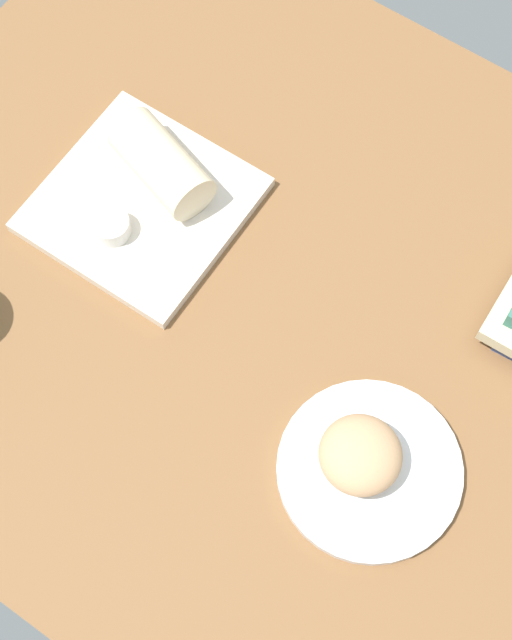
# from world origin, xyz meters

# --- Properties ---
(dining_table) EXTENTS (1.10, 0.90, 0.04)m
(dining_table) POSITION_xyz_m (0.00, 0.00, 0.02)
(dining_table) COLOR brown
(dining_table) RESTS_ON ground
(round_plate) EXTENTS (0.21, 0.21, 0.01)m
(round_plate) POSITION_xyz_m (-0.20, 0.11, 0.05)
(round_plate) COLOR white
(round_plate) RESTS_ON dining_table
(scone_pastry) EXTENTS (0.11, 0.11, 0.05)m
(scone_pastry) POSITION_xyz_m (-0.19, 0.11, 0.08)
(scone_pastry) COLOR tan
(scone_pastry) RESTS_ON round_plate
(square_plate) EXTENTS (0.24, 0.24, 0.02)m
(square_plate) POSITION_xyz_m (0.20, -0.01, 0.05)
(square_plate) COLOR silver
(square_plate) RESTS_ON dining_table
(sauce_cup) EXTENTS (0.05, 0.05, 0.02)m
(sauce_cup) POSITION_xyz_m (0.21, 0.04, 0.07)
(sauce_cup) COLOR silver
(sauce_cup) RESTS_ON square_plate
(breakfast_wrap) EXTENTS (0.15, 0.10, 0.07)m
(breakfast_wrap) POSITION_xyz_m (0.20, -0.05, 0.09)
(breakfast_wrap) COLOR beige
(breakfast_wrap) RESTS_ON square_plate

